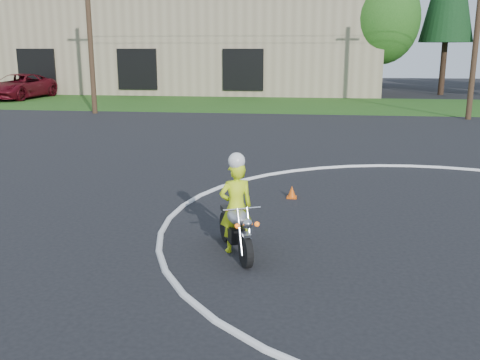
# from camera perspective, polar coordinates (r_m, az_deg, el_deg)

# --- Properties ---
(grass_strip) EXTENTS (120.00, 10.00, 0.02)m
(grass_strip) POSITION_cam_1_polar(r_m,az_deg,el_deg) (34.94, 12.55, 7.76)
(grass_strip) COLOR #1E4714
(grass_strip) RESTS_ON ground
(primary_motorcycle) EXTENTS (0.91, 1.75, 0.98)m
(primary_motorcycle) POSITION_cam_1_polar(r_m,az_deg,el_deg) (9.45, -0.43, -5.18)
(primary_motorcycle) COLOR black
(primary_motorcycle) RESTS_ON ground
(rider_primary_grp) EXTENTS (0.71, 0.60, 1.82)m
(rider_primary_grp) POSITION_cam_1_polar(r_m,az_deg,el_deg) (9.45, -0.43, -2.62)
(rider_primary_grp) COLOR #C9E618
(rider_primary_grp) RESTS_ON ground
(pickup_grp) EXTENTS (3.34, 6.47, 1.74)m
(pickup_grp) POSITION_cam_1_polar(r_m,az_deg,el_deg) (41.87, -22.55, 9.20)
(pickup_grp) COLOR #530913
(pickup_grp) RESTS_ON ground
(warehouse) EXTENTS (41.00, 17.00, 8.30)m
(warehouse) POSITION_cam_1_polar(r_m,az_deg,el_deg) (49.90, -10.32, 14.40)
(warehouse) COLOR tan
(warehouse) RESTS_ON ground
(utility_poles) EXTENTS (41.60, 1.12, 10.00)m
(utility_poles) POSITION_cam_1_polar(r_m,az_deg,el_deg) (29.79, 24.12, 15.91)
(utility_poles) COLOR #473321
(utility_poles) RESTS_ON ground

